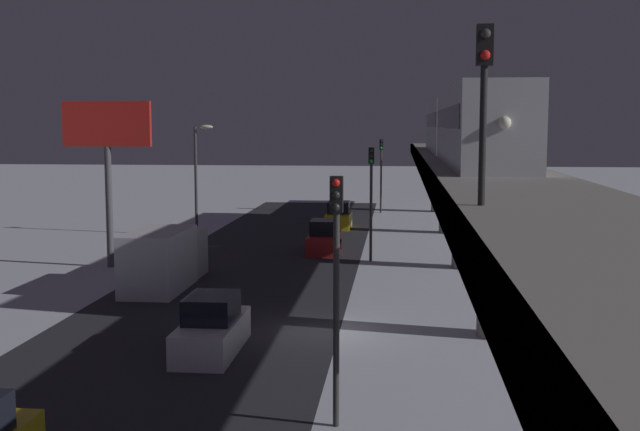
{
  "coord_description": "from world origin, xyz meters",
  "views": [
    {
      "loc": [
        -2.88,
        29.03,
        7.67
      ],
      "look_at": [
        1.55,
        -15.95,
        2.53
      ],
      "focal_mm": 45.0,
      "sensor_mm": 36.0,
      "label": 1
    }
  ],
  "objects": [
    {
      "name": "sedan_yellow",
      "position": [
        1.54,
        -30.16,
        0.8
      ],
      "size": [
        1.8,
        4.01,
        1.97
      ],
      "rotation": [
        0.0,
        0.0,
        3.14
      ],
      "color": "gold",
      "rests_on": "ground_plane"
    },
    {
      "name": "traffic_light_mid",
      "position": [
        -1.36,
        -15.69,
        4.2
      ],
      "size": [
        0.32,
        0.44,
        6.4
      ],
      "color": "#2D2D2D",
      "rests_on": "ground_plane"
    },
    {
      "name": "rail_signal",
      "position": [
        -4.74,
        10.84,
        8.58
      ],
      "size": [
        0.36,
        0.41,
        4.0
      ],
      "color": "black",
      "rests_on": "elevated_railway"
    },
    {
      "name": "ground_plane",
      "position": [
        0.0,
        0.0,
        0.0
      ],
      "size": [
        240.0,
        240.0,
        0.0
      ],
      "primitive_type": "plane",
      "color": "silver"
    },
    {
      "name": "sedan_red",
      "position": [
        1.54,
        -18.46,
        0.78
      ],
      "size": [
        1.91,
        4.15,
        1.97
      ],
      "rotation": [
        0.0,
        0.0,
        3.14
      ],
      "color": "#A51E1E",
      "rests_on": "ground_plane"
    },
    {
      "name": "avenue_asphalt",
      "position": [
        4.74,
        0.0,
        0.0
      ],
      "size": [
        11.0,
        98.44,
        0.01
      ],
      "primitive_type": "cube",
      "color": "#28282D",
      "rests_on": "ground_plane"
    },
    {
      "name": "sedan_white",
      "position": [
        3.34,
        3.1,
        0.8
      ],
      "size": [
        1.8,
        4.62,
        1.97
      ],
      "rotation": [
        0.0,
        0.0,
        3.14
      ],
      "color": "silver",
      "rests_on": "ground_plane"
    },
    {
      "name": "traffic_light_near",
      "position": [
        -1.36,
        9.36,
        4.2
      ],
      "size": [
        0.32,
        0.44,
        6.4
      ],
      "color": "#2D2D2D",
      "rests_on": "ground_plane"
    },
    {
      "name": "street_lamp_far",
      "position": [
        10.82,
        -25.0,
        4.81
      ],
      "size": [
        1.35,
        0.44,
        7.65
      ],
      "color": "#38383D",
      "rests_on": "ground_plane"
    },
    {
      "name": "commercial_billboard",
      "position": [
        12.61,
        -12.47,
        6.83
      ],
      "size": [
        4.8,
        0.36,
        8.9
      ],
      "color": "#4C4C51",
      "rests_on": "ground_plane"
    },
    {
      "name": "elevated_railway",
      "position": [
        -6.38,
        0.0,
        5.04
      ],
      "size": [
        5.0,
        98.44,
        5.86
      ],
      "color": "gray",
      "rests_on": "ground_plane"
    },
    {
      "name": "box_truck",
      "position": [
        8.14,
        -7.65,
        1.35
      ],
      "size": [
        2.4,
        7.4,
        2.8
      ],
      "color": "#B2B2B7",
      "rests_on": "ground_plane"
    },
    {
      "name": "subway_train",
      "position": [
        -6.47,
        -17.3,
        7.64
      ],
      "size": [
        2.94,
        36.87,
        3.4
      ],
      "color": "#B7BABF",
      "rests_on": "elevated_railway"
    },
    {
      "name": "traffic_light_far",
      "position": [
        -1.36,
        -40.75,
        4.2
      ],
      "size": [
        0.32,
        0.44,
        6.4
      ],
      "color": "#2D2D2D",
      "rests_on": "ground_plane"
    }
  ]
}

